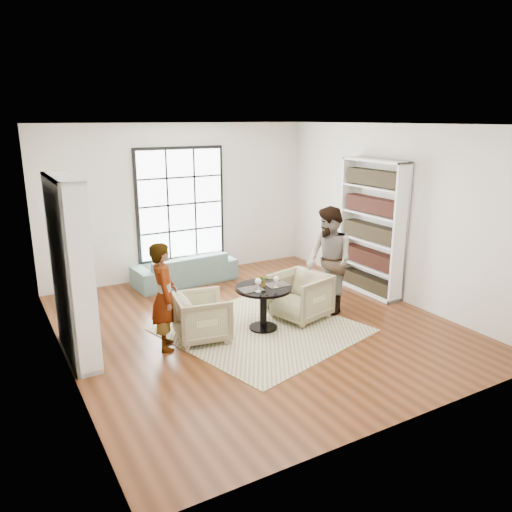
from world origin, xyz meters
TOP-DOWN VIEW (x-y plane):
  - ground at (0.00, 0.00)m, footprint 6.00×6.00m
  - room_shell at (0.00, 0.54)m, footprint 6.00×6.01m
  - rug at (-0.01, -0.24)m, footprint 3.07×3.07m
  - pedestal_table at (0.02, -0.20)m, footprint 0.84×0.84m
  - sofa at (-0.17, 2.45)m, footprint 2.01×0.89m
  - armchair_left at (-0.91, -0.08)m, footprint 0.86×0.84m
  - armchair_right at (0.75, -0.12)m, footprint 0.98×0.96m
  - person_left at (-1.46, -0.08)m, footprint 0.49×0.62m
  - person_right at (1.30, -0.12)m, footprint 0.71×0.89m
  - placemat_left at (-0.19, -0.21)m, footprint 0.35×0.28m
  - placemat_right at (0.26, -0.23)m, footprint 0.35×0.28m
  - cutlery_left at (-0.19, -0.21)m, footprint 0.15×0.23m
  - cutlery_right at (0.26, -0.23)m, footprint 0.15×0.23m
  - wine_glass_left at (-0.15, -0.35)m, footprint 0.09×0.09m
  - wine_glass_right at (0.18, -0.32)m, footprint 0.08×0.08m
  - flower_centerpiece at (0.03, -0.18)m, footprint 0.20×0.18m

SIDE VIEW (x-z plane):
  - ground at x=0.00m, z-range 0.00..0.00m
  - rug at x=-0.01m, z-range 0.00..0.01m
  - sofa at x=-0.17m, z-range 0.00..0.57m
  - armchair_left at x=-0.91m, z-range 0.00..0.68m
  - armchair_right at x=0.75m, z-range 0.00..0.74m
  - pedestal_table at x=0.02m, z-range 0.15..0.82m
  - placemat_left at x=-0.19m, z-range 0.67..0.68m
  - placemat_right at x=0.26m, z-range 0.67..0.68m
  - cutlery_left at x=-0.19m, z-range 0.68..0.68m
  - cutlery_right at x=0.26m, z-range 0.68..0.68m
  - person_left at x=-1.46m, z-range 0.00..1.50m
  - flower_centerpiece at x=0.03m, z-range 0.67..0.86m
  - wine_glass_right at x=0.18m, z-range 0.71..0.89m
  - wine_glass_left at x=-0.15m, z-range 0.72..0.92m
  - person_right at x=1.30m, z-range 0.00..1.74m
  - room_shell at x=0.00m, z-range -1.74..4.26m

